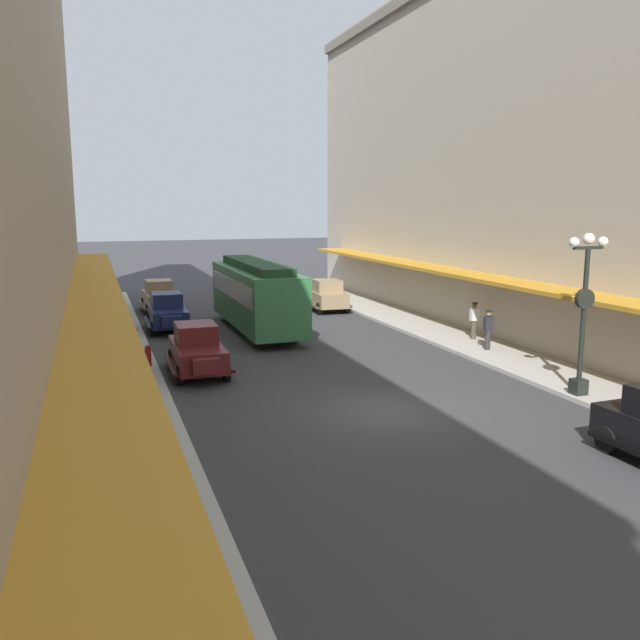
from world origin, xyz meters
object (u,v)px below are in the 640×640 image
Objects in this scene: parked_car_0 at (168,311)px; streetcar at (256,293)px; pedestrian_0 at (474,320)px; pedestrian_3 at (135,352)px; parked_car_4 at (160,296)px; parked_car_2 at (326,295)px; fire_hydrant at (148,355)px; pedestrian_1 at (488,329)px; pedestrian_2 at (113,314)px; parked_car_1 at (197,349)px; lamp_post_with_clock at (584,307)px.

parked_car_0 is 4.60m from streetcar.
pedestrian_0 is 15.02m from pedestrian_3.
parked_car_0 and parked_car_4 have the same top height.
parked_car_2 reaches higher than fire_hydrant.
pedestrian_3 is at bearing 177.78° from pedestrian_1.
pedestrian_3 is (-14.27, 0.55, 0.00)m from pedestrian_1.
parked_car_2 is 1.01× the size of parked_car_4.
pedestrian_1 is (2.59, -12.88, 0.07)m from parked_car_2.
pedestrian_1 and pedestrian_2 have the same top height.
streetcar is 5.75× the size of pedestrian_0.
pedestrian_0 is at bearing 5.98° from pedestrian_3.
parked_car_0 is at bearing -161.83° from parked_car_2.
parked_car_0 is 2.56× the size of pedestrian_0.
pedestrian_1 is 14.28m from pedestrian_3.
pedestrian_0 is at bearing 1.30° from fire_hydrant.
pedestrian_3 is (-2.36, -15.01, 0.07)m from parked_car_4.
parked_car_0 is 2.56× the size of pedestrian_3.
parked_car_2 is 16.98m from pedestrian_3.
pedestrian_2 is at bearing 167.31° from streetcar.
fire_hydrant is at bearing 145.52° from parked_car_1.
parked_car_2 is 12.61m from pedestrian_2.
fire_hydrant is (-5.71, -6.09, -1.34)m from streetcar.
parked_car_1 is at bearing 2.07° from pedestrian_3.
parked_car_4 reaches higher than fire_hydrant.
parked_car_0 is at bearing 141.13° from pedestrian_1.
pedestrian_2 is (-2.80, -6.18, 0.07)m from parked_car_4.
pedestrian_2 is (-15.37, 7.27, 0.00)m from pedestrian_0.
pedestrian_2 is at bearing 106.96° from parked_car_1.
pedestrian_1 is (13.72, -1.79, 0.45)m from fire_hydrant.
parked_car_1 is 12.05m from pedestrian_1.
pedestrian_0 is 1.00× the size of pedestrian_3.
parked_car_2 reaches higher than pedestrian_1.
parked_car_2 is 2.59× the size of pedestrian_1.
parked_car_4 is (0.19, 5.81, 0.00)m from parked_car_0.
fire_hydrant is (-1.62, -7.96, -0.38)m from parked_car_0.
streetcar is 5.75× the size of pedestrian_1.
fire_hydrant is at bearing 146.59° from lamp_post_with_clock.
streetcar is at bearing 46.85° from fire_hydrant.
pedestrian_1 is (0.97, 6.62, -1.97)m from lamp_post_with_clock.
lamp_post_with_clock is at bearing -85.25° from parked_car_2.
parked_car_1 is at bearing -34.48° from fire_hydrant.
parked_car_2 is at bearing 106.84° from pedestrian_0.
parked_car_1 is 0.99× the size of parked_car_2.
parked_car_0 is at bearing 78.51° from fire_hydrant.
pedestrian_2 is at bearing -163.93° from parked_car_2.
parked_car_2 is at bearing 44.88° from fire_hydrant.
pedestrian_2 is at bearing 97.39° from fire_hydrant.
fire_hydrant is at bearing -82.61° from pedestrian_2.
pedestrian_3 is at bearing 151.65° from lamp_post_with_clock.
pedestrian_0 is 1.00× the size of pedestrian_1.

